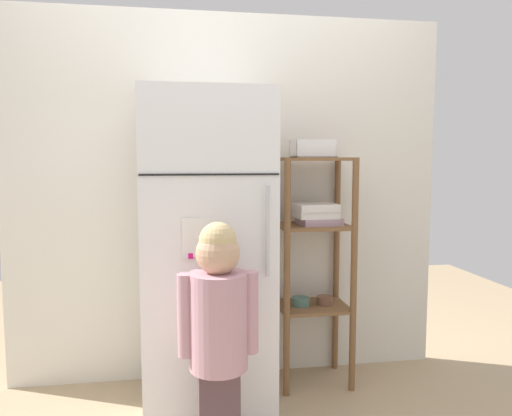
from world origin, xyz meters
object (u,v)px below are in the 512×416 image
child_standing (218,320)px  fruit_bin (314,151)px  pantry_shelf_unit (314,244)px  refrigerator (206,253)px

child_standing → fruit_bin: fruit_bin is taller
child_standing → pantry_shelf_unit: 0.94m
child_standing → fruit_bin: (0.59, 0.68, 0.71)m
child_standing → pantry_shelf_unit: (0.61, 0.69, 0.18)m
refrigerator → child_standing: bearing=-88.4°
refrigerator → child_standing: (0.01, -0.53, -0.18)m
pantry_shelf_unit → child_standing: bearing=-131.2°
pantry_shelf_unit → fruit_bin: size_ratio=5.78×
pantry_shelf_unit → fruit_bin: 0.53m
fruit_bin → refrigerator: bearing=-166.2°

